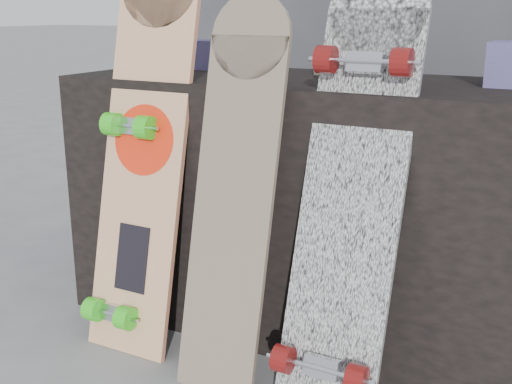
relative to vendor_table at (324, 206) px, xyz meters
The scene contains 7 objects.
vendor_table is the anchor object (origin of this frame).
merch_box_purple 0.67m from the vendor_table, 165.18° to the left, with size 0.18×0.12×0.10m, color #3D346C.
merch_box_flat 0.46m from the vendor_table, 81.38° to the left, with size 0.22×0.10×0.06m, color #D1B78C.
longboard_geisha 0.60m from the vendor_table, 144.22° to the right, with size 0.28×0.31×1.22m.
longboard_celtic 0.44m from the vendor_table, 103.32° to the right, with size 0.23×0.26×1.05m.
longboard_cascadia 0.44m from the vendor_table, 58.36° to the right, with size 0.26×0.42×1.14m.
skateboard_dark 0.61m from the vendor_table, 143.50° to the right, with size 0.19×0.29×0.86m.
Camera 1 is at (0.72, -1.33, 1.01)m, focal length 45.00 mm.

